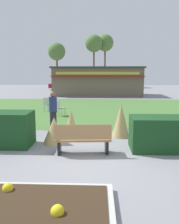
# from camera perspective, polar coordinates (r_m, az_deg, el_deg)

# --- Properties ---
(ground_plane) EXTENTS (80.00, 80.00, 0.00)m
(ground_plane) POSITION_cam_1_polar(r_m,az_deg,el_deg) (6.99, -0.26, -11.26)
(ground_plane) COLOR gray
(lawn_patch) EXTENTS (36.00, 12.00, 0.01)m
(lawn_patch) POSITION_cam_1_polar(r_m,az_deg,el_deg) (16.06, 1.26, 0.69)
(lawn_patch) COLOR #4C7A38
(lawn_patch) RESTS_ON ground_plane
(flower_bed) EXTENTS (3.84, 2.05, 0.31)m
(flower_bed) POSITION_cam_1_polar(r_m,az_deg,el_deg) (4.69, -19.85, -21.76)
(flower_bed) COLOR beige
(flower_bed) RESTS_ON ground_plane
(park_bench) EXTENTS (1.73, 0.64, 0.95)m
(park_bench) POSITION_cam_1_polar(r_m,az_deg,el_deg) (7.25, -1.56, -6.47)
(park_bench) COLOR #9E7547
(park_bench) RESTS_ON ground_plane
(hedge_left) EXTENTS (1.87, 1.10, 1.17)m
(hedge_left) POSITION_cam_1_polar(r_m,az_deg,el_deg) (8.56, -19.87, -3.85)
(hedge_left) COLOR #19421E
(hedge_left) RESTS_ON ground_plane
(hedge_right) EXTENTS (2.02, 1.10, 1.08)m
(hedge_right) POSITION_cam_1_polar(r_m,az_deg,el_deg) (7.99, 17.10, -4.96)
(hedge_right) COLOR #19421E
(hedge_right) RESTS_ON ground_plane
(ornamental_grass_behind_left) EXTENTS (0.80, 0.80, 0.93)m
(ornamental_grass_behind_left) POSITION_cam_1_polar(r_m,az_deg,el_deg) (8.44, -8.48, -4.39)
(ornamental_grass_behind_left) COLOR tan
(ornamental_grass_behind_left) RESTS_ON ground_plane
(ornamental_grass_behind_right) EXTENTS (0.65, 0.65, 1.08)m
(ornamental_grass_behind_right) POSITION_cam_1_polar(r_m,az_deg,el_deg) (8.96, -4.42, -2.98)
(ornamental_grass_behind_right) COLOR tan
(ornamental_grass_behind_right) RESTS_ON ground_plane
(ornamental_grass_behind_center) EXTENTS (0.67, 0.67, 1.31)m
(ornamental_grass_behind_center) POSITION_cam_1_polar(r_m,az_deg,el_deg) (9.21, 7.56, -1.98)
(ornamental_grass_behind_center) COLOR tan
(ornamental_grass_behind_center) RESTS_ON ground_plane
(food_kiosk) EXTENTS (9.56, 4.69, 3.05)m
(food_kiosk) POSITION_cam_1_polar(r_m,az_deg,el_deg) (25.93, 1.95, 7.47)
(food_kiosk) COLOR #6B5B4C
(food_kiosk) RESTS_ON ground_plane
(cafe_chair_west) EXTENTS (0.62, 0.62, 0.89)m
(cafe_chair_west) POSITION_cam_1_polar(r_m,az_deg,el_deg) (13.64, -7.37, 1.25)
(cafe_chair_west) COLOR gray
(cafe_chair_west) RESTS_ON ground_plane
(cafe_chair_east) EXTENTS (0.62, 0.62, 0.89)m
(cafe_chair_east) POSITION_cam_1_polar(r_m,az_deg,el_deg) (15.33, -10.14, 2.09)
(cafe_chair_east) COLOR gray
(cafe_chair_east) RESTS_ON ground_plane
(person_strolling) EXTENTS (0.34, 0.34, 1.69)m
(person_strolling) POSITION_cam_1_polar(r_m,az_deg,el_deg) (10.09, -8.77, 0.20)
(person_strolling) COLOR #23232D
(person_strolling) RESTS_ON ground_plane
(parked_car_west_slot) EXTENTS (4.21, 2.08, 1.20)m
(parked_car_west_slot) POSITION_cam_1_polar(r_m,az_deg,el_deg) (34.47, -6.20, 6.46)
(parked_car_west_slot) COLOR maroon
(parked_car_west_slot) RESTS_ON ground_plane
(tree_left_bg) EXTENTS (2.80, 2.80, 8.46)m
(tree_left_bg) POSITION_cam_1_polar(r_m,az_deg,el_deg) (39.80, 1.07, 16.06)
(tree_left_bg) COLOR brown
(tree_left_bg) RESTS_ON ground_plane
(tree_right_bg) EXTENTS (2.80, 2.80, 8.70)m
(tree_right_bg) POSITION_cam_1_polar(r_m,az_deg,el_deg) (41.16, 3.78, 16.14)
(tree_right_bg) COLOR brown
(tree_right_bg) RESTS_ON ground_plane
(tree_center_bg) EXTENTS (2.80, 2.80, 7.13)m
(tree_center_bg) POSITION_cam_1_polar(r_m,az_deg,el_deg) (39.58, -7.90, 14.12)
(tree_center_bg) COLOR brown
(tree_center_bg) RESTS_ON ground_plane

